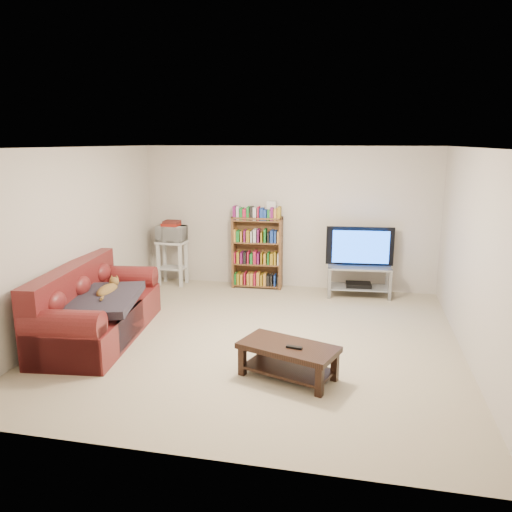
% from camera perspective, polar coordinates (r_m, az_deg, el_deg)
% --- Properties ---
extents(floor, '(5.00, 5.00, 0.00)m').
position_cam_1_polar(floor, '(6.46, 0.13, -9.50)').
color(floor, '#C2B290').
rests_on(floor, ground).
extents(ceiling, '(5.00, 5.00, 0.00)m').
position_cam_1_polar(ceiling, '(5.97, 0.14, 12.29)').
color(ceiling, white).
rests_on(ceiling, ground).
extents(wall_back, '(5.00, 0.00, 5.00)m').
position_cam_1_polar(wall_back, '(8.53, 3.60, 4.37)').
color(wall_back, beige).
rests_on(wall_back, ground).
extents(wall_front, '(5.00, 0.00, 5.00)m').
position_cam_1_polar(wall_front, '(3.78, -7.72, -6.76)').
color(wall_front, beige).
rests_on(wall_front, ground).
extents(wall_left, '(0.00, 5.00, 5.00)m').
position_cam_1_polar(wall_left, '(7.05, -20.18, 1.78)').
color(wall_left, beige).
rests_on(wall_left, ground).
extents(wall_right, '(0.00, 5.00, 5.00)m').
position_cam_1_polar(wall_right, '(6.12, 23.72, -0.13)').
color(wall_right, beige).
rests_on(wall_right, ground).
extents(sofa, '(1.19, 2.29, 0.94)m').
position_cam_1_polar(sofa, '(6.77, -18.11, -6.14)').
color(sofa, maroon).
rests_on(sofa, floor).
extents(blanket, '(1.05, 1.24, 0.19)m').
position_cam_1_polar(blanket, '(6.50, -17.25, -4.82)').
color(blanket, '#29242D').
rests_on(blanket, sofa).
extents(cat, '(0.30, 0.62, 0.18)m').
position_cam_1_polar(cat, '(6.66, -16.63, -3.82)').
color(cat, brown).
rests_on(cat, sofa).
extents(coffee_table, '(1.14, 0.82, 0.37)m').
position_cam_1_polar(coffee_table, '(5.40, 3.70, -11.22)').
color(coffee_table, black).
rests_on(coffee_table, floor).
extents(remote, '(0.17, 0.08, 0.02)m').
position_cam_1_polar(remote, '(5.28, 4.39, -10.36)').
color(remote, black).
rests_on(remote, coffee_table).
extents(tv_stand, '(1.04, 0.53, 0.50)m').
position_cam_1_polar(tv_stand, '(8.27, 11.68, -2.23)').
color(tv_stand, '#999EA3').
rests_on(tv_stand, floor).
extents(television, '(1.09, 0.23, 0.63)m').
position_cam_1_polar(television, '(8.16, 11.83, 1.00)').
color(television, black).
rests_on(television, tv_stand).
extents(dvd_player, '(0.42, 0.31, 0.06)m').
position_cam_1_polar(dvd_player, '(8.31, 11.63, -3.24)').
color(dvd_player, black).
rests_on(dvd_player, tv_stand).
extents(bookshelf, '(0.86, 0.29, 1.23)m').
position_cam_1_polar(bookshelf, '(8.52, 0.14, 0.54)').
color(bookshelf, brown).
rests_on(bookshelf, floor).
extents(shelf_clutter, '(0.63, 0.21, 0.28)m').
position_cam_1_polar(shelf_clutter, '(8.40, 0.82, 5.21)').
color(shelf_clutter, silver).
rests_on(shelf_clutter, bookshelf).
extents(microwave_stand, '(0.50, 0.37, 0.78)m').
position_cam_1_polar(microwave_stand, '(8.86, -9.55, -0.07)').
color(microwave_stand, silver).
rests_on(microwave_stand, floor).
extents(microwave, '(0.49, 0.34, 0.27)m').
position_cam_1_polar(microwave, '(8.77, -9.65, 2.56)').
color(microwave, silver).
rests_on(microwave, microwave_stand).
extents(game_boxes, '(0.29, 0.25, 0.05)m').
position_cam_1_polar(game_boxes, '(8.75, -9.68, 3.58)').
color(game_boxes, maroon).
rests_on(game_boxes, microwave).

